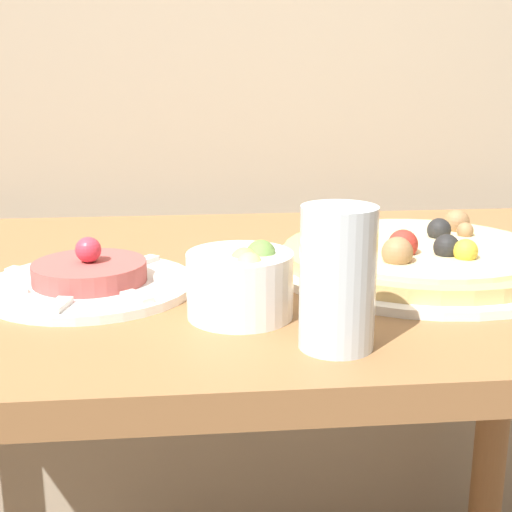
% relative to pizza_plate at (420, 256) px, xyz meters
% --- Properties ---
extents(dining_table, '(1.16, 0.68, 0.79)m').
position_rel_pizza_plate_xyz_m(dining_table, '(-0.26, 0.02, -0.15)').
color(dining_table, olive).
rests_on(dining_table, ground_plane).
extents(pizza_plate, '(0.38, 0.38, 0.06)m').
position_rel_pizza_plate_xyz_m(pizza_plate, '(0.00, 0.00, 0.00)').
color(pizza_plate, white).
rests_on(pizza_plate, dining_table).
extents(tartare_plate, '(0.24, 0.24, 0.06)m').
position_rel_pizza_plate_xyz_m(tartare_plate, '(-0.40, -0.04, -0.00)').
color(tartare_plate, white).
rests_on(tartare_plate, dining_table).
extents(small_bowl, '(0.11, 0.11, 0.08)m').
position_rel_pizza_plate_xyz_m(small_bowl, '(-0.23, -0.15, 0.02)').
color(small_bowl, white).
rests_on(small_bowl, dining_table).
extents(drinking_glass, '(0.07, 0.07, 0.13)m').
position_rel_pizza_plate_xyz_m(drinking_glass, '(-0.16, -0.24, 0.05)').
color(drinking_glass, silver).
rests_on(drinking_glass, dining_table).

